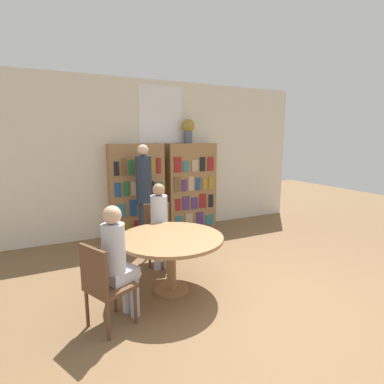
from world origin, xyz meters
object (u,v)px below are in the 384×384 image
chair_near_camera (104,283)px  librarian_standing (144,184)px  seated_reader_left (160,220)px  bookshelf_left (137,191)px  reading_table (171,245)px  chair_left_side (158,230)px  flower_vase (188,129)px  bookshelf_right (191,187)px  seated_reader_right (118,258)px

chair_near_camera → librarian_standing: bearing=127.8°
chair_near_camera → librarian_standing: 2.57m
chair_near_camera → seated_reader_left: size_ratio=0.72×
bookshelf_left → reading_table: 2.34m
chair_near_camera → chair_left_side: size_ratio=1.00×
chair_near_camera → flower_vase: bearing=115.3°
reading_table → flower_vase: bearing=60.1°
bookshelf_left → chair_left_side: bearing=-92.5°
bookshelf_left → librarian_standing: bearing=-91.0°
flower_vase → chair_near_camera: flower_vase is taller
bookshelf_right → seated_reader_left: bearing=-129.5°
bookshelf_left → librarian_standing: size_ratio=1.00×
reading_table → seated_reader_left: 0.81m
chair_left_side → seated_reader_left: seated_reader_left is taller
bookshelf_left → chair_near_camera: 2.99m
reading_table → seated_reader_right: size_ratio=1.04×
librarian_standing → bookshelf_right: bearing=23.2°
seated_reader_left → bookshelf_left: bearing=-83.2°
bookshelf_right → flower_vase: flower_vase is taller
flower_vase → chair_near_camera: size_ratio=0.55×
bookshelf_left → bookshelf_right: size_ratio=1.00×
flower_vase → librarian_standing: (-1.11, -0.51, -0.99)m
chair_left_side → seated_reader_left: 0.27m
bookshelf_left → seated_reader_left: size_ratio=1.44×
bookshelf_left → librarian_standing: 0.54m
flower_vase → seated_reader_left: flower_vase is taller
flower_vase → chair_near_camera: 3.87m
bookshelf_right → chair_left_side: (-1.22, -1.34, -0.39)m
bookshelf_right → reading_table: bearing=-121.1°
bookshelf_left → seated_reader_right: 2.83m
bookshelf_right → seated_reader_left: 1.98m
bookshelf_left → bookshelf_right: same height
chair_left_side → librarian_standing: bearing=-83.2°
flower_vase → librarian_standing: 1.57m
reading_table → librarian_standing: (0.23, 1.81, 0.48)m
seated_reader_left → seated_reader_right: seated_reader_right is taller
chair_left_side → librarian_standing: librarian_standing is taller
flower_vase → chair_left_side: bearing=-130.6°
chair_left_side → librarian_standing: (0.05, 0.84, 0.59)m
reading_table → bookshelf_left: bearing=84.2°
bookshelf_left → chair_left_side: bookshelf_left is taller
bookshelf_right → flower_vase: bearing=175.9°
chair_near_camera → seated_reader_right: (0.17, 0.08, 0.20)m
seated_reader_right → bookshelf_right: bearing=115.7°
bookshelf_right → chair_near_camera: bearing=-129.8°
bookshelf_left → librarian_standing: (-0.01, -0.50, 0.20)m
bookshelf_left → seated_reader_left: 1.54m
reading_table → librarian_standing: 1.89m
seated_reader_left → seated_reader_right: 1.42m
chair_left_side → librarian_standing: size_ratio=0.50×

